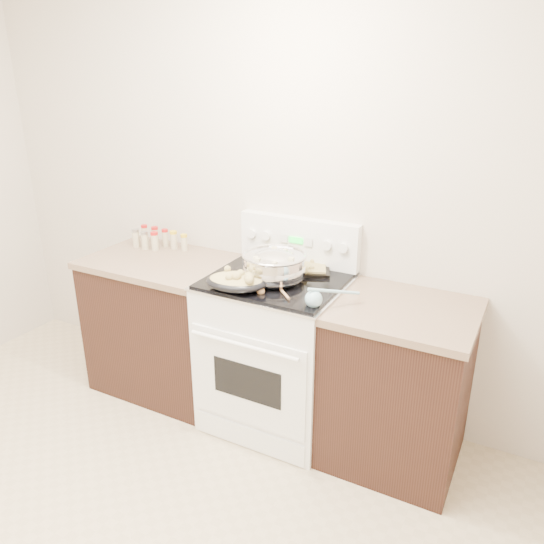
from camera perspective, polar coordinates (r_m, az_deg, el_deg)
The scene contains 9 objects.
counter_left at distance 3.62m, azimuth -11.31°, elevation -5.42°, with size 0.93×0.67×0.92m.
counter_right at distance 2.99m, azimuth 13.29°, elevation -11.69°, with size 0.73×0.67×0.92m.
kitchen_range at distance 3.19m, azimuth 0.46°, elevation -8.25°, with size 0.78×0.73×1.22m.
mixing_bowl at distance 2.92m, azimuth 0.26°, elevation 0.50°, with size 0.38×0.38×0.21m.
roasting_pan at distance 2.83m, azimuth -3.81°, elevation -0.96°, with size 0.38×0.31×0.11m.
baking_sheet at distance 3.13m, azimuth 2.10°, elevation 0.72°, with size 0.54×0.47×0.06m.
wooden_spoon at distance 2.80m, azimuth -0.40°, elevation -2.00°, with size 0.20×0.19×0.04m.
blue_ladle at distance 2.65m, azimuth 4.71°, elevation -2.84°, with size 0.23×0.23×0.11m.
spice_jars at distance 3.64m, azimuth -12.36°, elevation 3.54°, with size 0.38×0.15×0.13m.
Camera 1 is at (1.62, -1.04, 2.06)m, focal length 35.00 mm.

